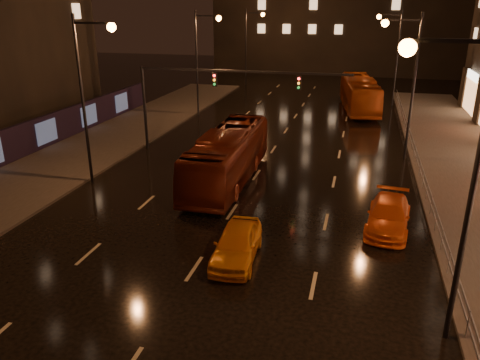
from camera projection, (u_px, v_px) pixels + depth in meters
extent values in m
plane|color=black|center=(268.00, 157.00, 34.19)|extent=(140.00, 140.00, 0.00)
cube|color=#38332D|center=(66.00, 162.00, 32.80)|extent=(7.00, 70.00, 0.15)
cylinder|color=black|center=(145.00, 108.00, 35.36)|extent=(0.22, 0.22, 6.20)
cube|color=black|center=(242.00, 71.00, 32.53)|extent=(15.20, 0.14, 0.14)
cube|color=black|center=(215.00, 80.00, 33.22)|extent=(0.32, 0.18, 0.95)
cube|color=black|center=(299.00, 83.00, 31.81)|extent=(0.32, 0.18, 0.95)
sphere|color=#FF1E19|center=(214.00, 76.00, 33.01)|extent=(0.18, 0.18, 0.18)
cylinder|color=black|center=(471.00, 199.00, 13.86)|extent=(0.18, 0.18, 10.00)
cube|color=black|center=(452.00, 41.00, 12.57)|extent=(2.40, 0.12, 0.12)
sphere|color=orange|center=(408.00, 48.00, 12.90)|extent=(0.50, 0.50, 0.50)
cylinder|color=#99999E|center=(397.00, 97.00, 53.34)|extent=(0.04, 0.04, 1.00)
cube|color=#99999E|center=(421.00, 162.00, 29.60)|extent=(0.05, 56.00, 0.05)
cube|color=#99999E|center=(420.00, 168.00, 29.74)|extent=(0.05, 56.00, 0.05)
imported|color=#5B1A0D|center=(228.00, 156.00, 29.02)|extent=(2.91, 11.80, 3.28)
imported|color=#A34010|center=(359.00, 94.00, 49.00)|extent=(4.54, 12.64, 3.44)
imported|color=orange|center=(237.00, 244.00, 20.16)|extent=(2.03, 4.52, 1.51)
imported|color=#E95C15|center=(388.00, 215.00, 23.00)|extent=(2.48, 5.03, 1.41)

